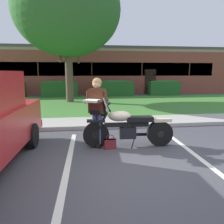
{
  "coord_description": "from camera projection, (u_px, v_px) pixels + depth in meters",
  "views": [
    {
      "loc": [
        -0.92,
        -4.13,
        1.83
      ],
      "look_at": [
        -0.17,
        1.33,
        0.85
      ],
      "focal_mm": 35.73,
      "sensor_mm": 36.0,
      "label": 1
    }
  ],
  "objects": [
    {
      "name": "hedge_right",
      "position": [
        164.0,
        87.0,
        17.69
      ],
      "size": [
        2.42,
        0.9,
        1.24
      ],
      "color": "#235623",
      "rests_on": "ground"
    },
    {
      "name": "stall_stripe_0",
      "position": [
        68.0,
        164.0,
        4.5
      ],
      "size": [
        0.24,
        4.4,
        0.01
      ],
      "primitive_type": "cube",
      "rotation": [
        0.0,
        0.0,
        -0.03
      ],
      "color": "silver",
      "rests_on": "ground"
    },
    {
      "name": "hedge_center_left",
      "position": [
        60.0,
        88.0,
        16.61
      ],
      "size": [
        2.63,
        0.9,
        1.24
      ],
      "color": "#235623",
      "rests_on": "ground"
    },
    {
      "name": "grass_lawn",
      "position": [
        98.0,
        104.0,
        12.95
      ],
      "size": [
        60.0,
        8.15,
        0.06
      ],
      "primitive_type": "cube",
      "color": "#3D752D",
      "rests_on": "ground"
    },
    {
      "name": "brick_building",
      "position": [
        90.0,
        71.0,
        22.84
      ],
      "size": [
        25.35,
        9.41,
        4.02
      ],
      "color": "brown",
      "rests_on": "ground"
    },
    {
      "name": "concrete_walk",
      "position": [
        107.0,
        121.0,
        8.24
      ],
      "size": [
        60.0,
        1.5,
        0.08
      ],
      "primitive_type": "cube",
      "color": "#ADA89E",
      "rests_on": "ground"
    },
    {
      "name": "stall_stripe_1",
      "position": [
        198.0,
        157.0,
        4.88
      ],
      "size": [
        0.24,
        4.4,
        0.01
      ],
      "primitive_type": "cube",
      "rotation": [
        0.0,
        0.0,
        -0.03
      ],
      "color": "silver",
      "rests_on": "ground"
    },
    {
      "name": "motorcycle",
      "position": [
        132.0,
        127.0,
        5.52
      ],
      "size": [
        2.24,
        0.82,
        1.26
      ],
      "color": "black",
      "rests_on": "ground"
    },
    {
      "name": "shade_tree",
      "position": [
        67.0,
        10.0,
        12.8
      ],
      "size": [
        6.17,
        6.17,
        7.98
      ],
      "color": "brown",
      "rests_on": "ground"
    },
    {
      "name": "handbag",
      "position": [
        110.0,
        143.0,
        5.39
      ],
      "size": [
        0.28,
        0.13,
        0.36
      ],
      "color": "maroon",
      "rests_on": "ground"
    },
    {
      "name": "hedge_center_right",
      "position": [
        114.0,
        88.0,
        17.15
      ],
      "size": [
        3.07,
        0.9,
        1.24
      ],
      "color": "#235623",
      "rests_on": "ground"
    },
    {
      "name": "curb_strip",
      "position": [
        110.0,
        126.0,
        7.41
      ],
      "size": [
        60.0,
        0.2,
        0.12
      ],
      "primitive_type": "cube",
      "color": "#ADA89E",
      "rests_on": "ground"
    },
    {
      "name": "hedge_left",
      "position": [
        3.0,
        89.0,
        16.06
      ],
      "size": [
        3.07,
        0.9,
        1.24
      ],
      "color": "#235623",
      "rests_on": "ground"
    },
    {
      "name": "ground_plane",
      "position": [
        129.0,
        165.0,
        4.47
      ],
      "size": [
        140.0,
        140.0,
        0.0
      ],
      "primitive_type": "plane",
      "color": "#424247"
    },
    {
      "name": "rider_person",
      "position": [
        97.0,
        107.0,
        5.38
      ],
      "size": [
        0.59,
        0.67,
        1.7
      ],
      "color": "black",
      "rests_on": "ground"
    }
  ]
}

